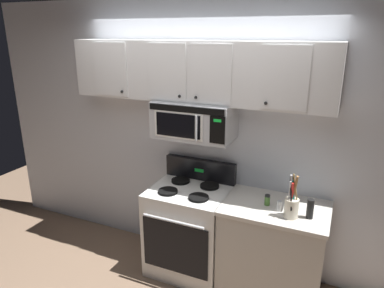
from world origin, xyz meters
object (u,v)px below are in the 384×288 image
(stove_range, at_px, (189,228))
(over_range_microwave, at_px, (194,120))
(spice_jar, at_px, (267,200))
(utensil_crock_cream, at_px, (292,205))
(pepper_mill, at_px, (310,209))
(salt_shaker, at_px, (279,206))

(stove_range, relative_size, over_range_microwave, 1.47)
(over_range_microwave, relative_size, spice_jar, 7.70)
(over_range_microwave, height_order, utensil_crock_cream, over_range_microwave)
(utensil_crock_cream, relative_size, pepper_mill, 2.34)
(over_range_microwave, xyz_separation_m, utensil_crock_cream, (0.99, -0.25, -0.56))
(over_range_microwave, distance_m, salt_shaker, 1.10)
(spice_jar, bearing_deg, salt_shaker, -28.16)
(over_range_microwave, relative_size, utensil_crock_cream, 1.94)
(over_range_microwave, bearing_deg, spice_jar, -9.07)
(utensil_crock_cream, bearing_deg, salt_shaker, 147.79)
(pepper_mill, bearing_deg, utensil_crock_cream, -161.63)
(over_range_microwave, bearing_deg, utensil_crock_cream, -14.37)
(stove_range, bearing_deg, utensil_crock_cream, -7.90)
(stove_range, distance_m, salt_shaker, 1.00)
(spice_jar, bearing_deg, pepper_mill, -12.81)
(salt_shaker, height_order, pepper_mill, pepper_mill)
(salt_shaker, bearing_deg, stove_range, 175.61)
(utensil_crock_cream, xyz_separation_m, spice_jar, (-0.23, 0.13, -0.07))
(stove_range, height_order, salt_shaker, stove_range)
(utensil_crock_cream, relative_size, spice_jar, 3.97)
(salt_shaker, relative_size, pepper_mill, 0.56)
(over_range_microwave, bearing_deg, salt_shaker, -11.81)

